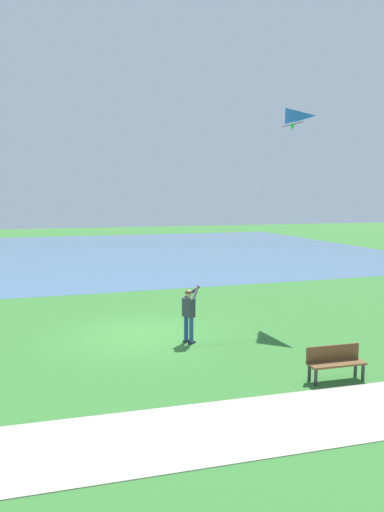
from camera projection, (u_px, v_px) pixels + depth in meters
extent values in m
plane|color=#33702D|center=(139.00, 335.00, 15.29)|extent=(120.00, 120.00, 0.00)
cube|color=#476B8E|center=(131.00, 251.00, 40.44)|extent=(36.00, 44.00, 0.01)
cube|color=#ADA393|center=(294.00, 419.00, 9.41)|extent=(3.99, 32.08, 0.02)
cube|color=#232328|center=(187.00, 341.00, 14.55)|extent=(0.21, 0.26, 0.06)
cylinder|color=#2D4C8E|center=(186.00, 328.00, 14.48)|extent=(0.14, 0.14, 0.82)
cube|color=#232328|center=(192.00, 342.00, 14.38)|extent=(0.21, 0.26, 0.06)
cylinder|color=#2D4C8E|center=(191.00, 330.00, 14.32)|extent=(0.14, 0.14, 0.82)
cube|color=#333842|center=(189.00, 308.00, 14.31)|extent=(0.46, 0.38, 0.60)
sphere|color=#DBB28E|center=(189.00, 293.00, 14.25)|extent=(0.22, 0.22, 0.22)
ellipsoid|color=#4C3319|center=(188.00, 292.00, 14.24)|extent=(0.30, 0.30, 0.13)
cylinder|color=#333842|center=(192.00, 292.00, 14.47)|extent=(0.10, 0.56, 0.43)
cylinder|color=#333842|center=(195.00, 293.00, 14.35)|extent=(0.51, 0.38, 0.43)
sphere|color=#DBB28E|center=(197.00, 288.00, 14.50)|extent=(0.10, 0.10, 0.10)
pyramid|color=blue|center=(285.00, 118.00, 17.36)|extent=(1.51, 0.84, 0.46)
cone|color=green|center=(292.00, 127.00, 17.52)|extent=(0.22, 0.22, 0.22)
cylinder|color=black|center=(292.00, 124.00, 17.51)|extent=(1.38, 0.15, 0.02)
cylinder|color=silver|center=(249.00, 201.00, 16.02)|extent=(2.48, 4.73, 5.62)
cube|color=brown|center=(337.00, 364.00, 11.39)|extent=(0.51, 1.52, 0.05)
cube|color=brown|center=(333.00, 353.00, 11.54)|extent=(0.11, 1.50, 0.40)
cube|color=#2D2D33|center=(363.00, 372.00, 11.43)|extent=(0.06, 0.06, 0.45)
cube|color=#2D2D33|center=(355.00, 367.00, 11.73)|extent=(0.06, 0.06, 0.45)
cube|color=#2D2D33|center=(316.00, 377.00, 11.09)|extent=(0.06, 0.06, 0.45)
cube|color=#2D2D33|center=(309.00, 372.00, 11.40)|extent=(0.06, 0.06, 0.45)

